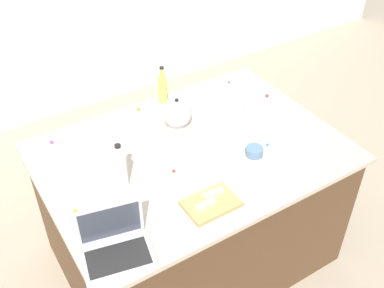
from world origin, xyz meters
name	(u,v)px	position (x,y,z in m)	size (l,w,h in m)	color
ground_plane	(192,252)	(0.00, 0.00, 0.00)	(12.00, 12.00, 0.00)	gray
island_counter	(192,206)	(0.00, 0.00, 0.45)	(1.68, 1.20, 0.90)	#4C331E
laptop	(115,245)	(-0.66, -0.42, 0.95)	(0.35, 0.29, 0.22)	#B7B7BC
mixing_bowl_large	(226,106)	(0.38, 0.20, 0.95)	(0.23, 0.23, 0.10)	white
bottle_oil	(163,88)	(0.11, 0.53, 1.00)	(0.06, 0.06, 0.25)	#DBC64C
bottle_vinegar	(121,170)	(-0.45, -0.05, 1.01)	(0.07, 0.07, 0.27)	white
kettle	(177,114)	(0.06, 0.26, 0.98)	(0.21, 0.18, 0.20)	#ADADB2
cutting_board	(211,203)	(-0.14, -0.40, 0.91)	(0.27, 0.19, 0.02)	#AD7F4C
butter_stick_left	(206,206)	(-0.19, -0.43, 0.94)	(0.11, 0.04, 0.04)	#F4E58C
butter_stick_right	(213,195)	(-0.12, -0.38, 0.94)	(0.11, 0.04, 0.04)	#F4E58C
ramekin_small	(254,151)	(0.28, -0.21, 0.92)	(0.10, 0.10, 0.05)	slate
ramekin_medium	(193,101)	(0.26, 0.40, 0.93)	(0.10, 0.10, 0.05)	white
candy_0	(267,145)	(0.39, -0.19, 0.91)	(0.02, 0.02, 0.02)	blue
candy_1	(75,211)	(-0.73, -0.09, 0.91)	(0.02, 0.02, 0.02)	yellow
candy_2	(229,82)	(0.61, 0.49, 0.91)	(0.02, 0.02, 0.02)	blue
candy_3	(51,142)	(-0.65, 0.49, 0.91)	(0.02, 0.02, 0.02)	#CC3399
candy_4	(174,171)	(-0.18, -0.10, 0.91)	(0.02, 0.02, 0.02)	red
candy_6	(139,109)	(-0.07, 0.53, 0.91)	(0.02, 0.02, 0.02)	orange
candy_7	(267,96)	(0.72, 0.21, 0.91)	(0.02, 0.02, 0.02)	red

